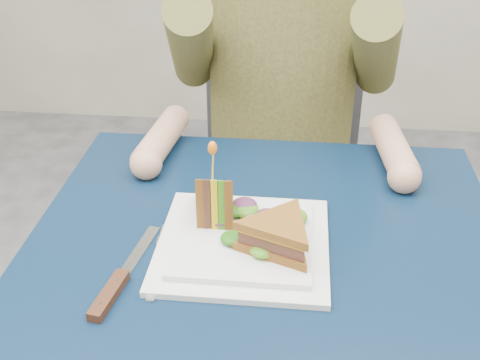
# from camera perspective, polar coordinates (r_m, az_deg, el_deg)

# --- Properties ---
(table) EXTENTS (0.75, 0.75, 0.73)m
(table) POSITION_cam_1_polar(r_m,az_deg,el_deg) (0.97, 2.27, -10.51)
(table) COLOR black
(table) RESTS_ON ground
(chair) EXTENTS (0.42, 0.40, 0.93)m
(chair) POSITION_cam_1_polar(r_m,az_deg,el_deg) (1.61, 3.87, 2.85)
(chair) COLOR #47474C
(chair) RESTS_ON ground
(diner) EXTENTS (0.54, 0.59, 0.74)m
(diner) POSITION_cam_1_polar(r_m,az_deg,el_deg) (1.37, 4.22, 14.60)
(diner) COLOR brown
(diner) RESTS_ON chair
(plate) EXTENTS (0.26, 0.26, 0.02)m
(plate) POSITION_cam_1_polar(r_m,az_deg,el_deg) (0.93, 0.30, -5.93)
(plate) COLOR white
(plate) RESTS_ON table
(sandwich_flat) EXTENTS (0.18, 0.18, 0.05)m
(sandwich_flat) POSITION_cam_1_polar(r_m,az_deg,el_deg) (0.88, 3.72, -5.22)
(sandwich_flat) COLOR brown
(sandwich_flat) RESTS_ON plate
(sandwich_upright) EXTENTS (0.08, 0.12, 0.12)m
(sandwich_upright) POSITION_cam_1_polar(r_m,az_deg,el_deg) (0.94, -2.50, -1.90)
(sandwich_upright) COLOR brown
(sandwich_upright) RESTS_ON plate
(fork) EXTENTS (0.03, 0.18, 0.01)m
(fork) POSITION_cam_1_polar(r_m,az_deg,el_deg) (0.91, -7.73, -7.72)
(fork) COLOR silver
(fork) RESTS_ON table
(knife) EXTENTS (0.05, 0.22, 0.02)m
(knife) POSITION_cam_1_polar(r_m,az_deg,el_deg) (0.87, -11.76, -9.83)
(knife) COLOR silver
(knife) RESTS_ON table
(toothpick) EXTENTS (0.01, 0.01, 0.06)m
(toothpick) POSITION_cam_1_polar(r_m,az_deg,el_deg) (0.91, -2.59, 1.49)
(toothpick) COLOR tan
(toothpick) RESTS_ON sandwich_upright
(toothpick_frill) EXTENTS (0.01, 0.01, 0.02)m
(toothpick_frill) POSITION_cam_1_polar(r_m,az_deg,el_deg) (0.90, -2.63, 3.05)
(toothpick_frill) COLOR orange
(toothpick_frill) RESTS_ON sandwich_upright
(lettuce_spill) EXTENTS (0.15, 0.13, 0.02)m
(lettuce_spill) POSITION_cam_1_polar(r_m,az_deg,el_deg) (0.92, 0.68, -4.52)
(lettuce_spill) COLOR #337A14
(lettuce_spill) RESTS_ON plate
(onion_ring) EXTENTS (0.04, 0.04, 0.02)m
(onion_ring) POSITION_cam_1_polar(r_m,az_deg,el_deg) (0.91, 1.27, -4.48)
(onion_ring) COLOR #9E4C7A
(onion_ring) RESTS_ON plate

